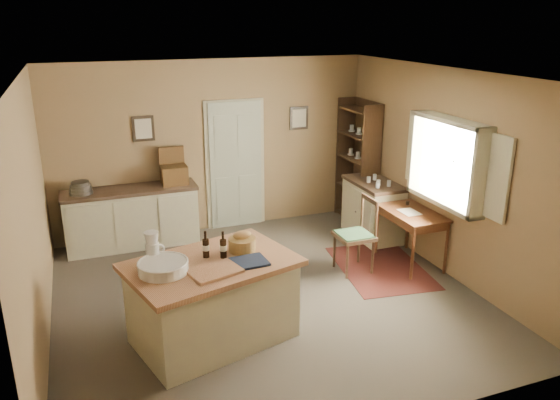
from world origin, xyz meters
The scene contains 16 objects.
ground centered at (0.00, 0.00, 0.00)m, with size 5.00×5.00×0.00m, color brown.
wall_back centered at (0.00, 2.50, 1.35)m, with size 5.00×0.10×2.70m, color olive.
wall_front centered at (0.00, -2.50, 1.35)m, with size 5.00×0.10×2.70m, color olive.
wall_left centered at (-2.50, 0.00, 1.35)m, with size 0.10×5.00×2.70m, color olive.
wall_right centered at (2.50, 0.00, 1.35)m, with size 0.10×5.00×2.70m, color olive.
ceiling centered at (0.00, 0.00, 2.70)m, with size 5.00×5.00×0.00m, color silver.
door centered at (0.35, 2.47, 1.05)m, with size 0.97×0.06×2.11m, color #B2B79D.
framed_prints centered at (0.20, 2.48, 1.72)m, with size 2.82×0.02×0.38m.
window centered at (2.42, -0.20, 1.55)m, with size 0.25×1.99×1.12m.
work_island centered at (-0.84, -0.70, 0.48)m, with size 1.92×1.50×1.20m.
sideboard centered at (-1.34, 2.20, 0.48)m, with size 1.95×0.55×1.18m.
rug centered at (1.75, 0.20, 0.00)m, with size 1.10×1.60×0.01m, color #471412.
writing_desk centered at (2.20, 0.20, 0.67)m, with size 0.61×0.99×0.82m.
desk_chair centered at (1.35, 0.27, 0.50)m, with size 0.47×0.47×1.01m, color #322014, non-canonical shape.
right_cabinet centered at (2.20, 1.25, 0.46)m, with size 0.59×1.05×0.99m.
shelving_unit centered at (2.35, 2.00, 1.01)m, with size 0.34×0.91×2.02m.
Camera 1 is at (-1.97, -5.72, 3.31)m, focal length 35.00 mm.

